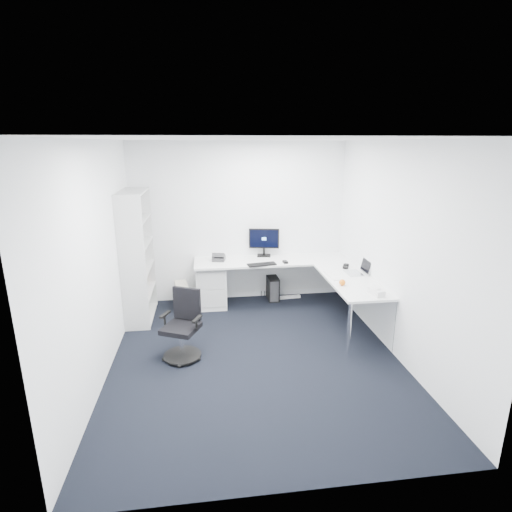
{
  "coord_description": "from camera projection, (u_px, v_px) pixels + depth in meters",
  "views": [
    {
      "loc": [
        -0.59,
        -4.56,
        2.66
      ],
      "look_at": [
        0.15,
        1.05,
        1.05
      ],
      "focal_mm": 28.0,
      "sensor_mm": 36.0,
      "label": 1
    }
  ],
  "objects": [
    {
      "name": "drawer_pedestal",
      "position": [
        211.0,
        284.0,
        6.71
      ],
      "size": [
        0.49,
        0.61,
        0.76
      ],
      "primitive_type": "cube",
      "color": "silver",
      "rests_on": "ground"
    },
    {
      "name": "l_desk",
      "position": [
        278.0,
        289.0,
        6.45
      ],
      "size": [
        2.65,
        1.49,
        0.78
      ],
      "primitive_type": null,
      "color": "silver",
      "rests_on": "ground"
    },
    {
      "name": "laptop",
      "position": [
        354.0,
        267.0,
        5.93
      ],
      "size": [
        0.32,
        0.32,
        0.22
      ],
      "primitive_type": null,
      "rotation": [
        0.0,
        0.0,
        0.03
      ],
      "color": "silver",
      "rests_on": "l_desk"
    },
    {
      "name": "task_chair",
      "position": [
        181.0,
        326.0,
        4.99
      ],
      "size": [
        0.66,
        0.66,
        0.89
      ],
      "primitive_type": null,
      "rotation": [
        0.0,
        0.0,
        -0.44
      ],
      "color": "black",
      "rests_on": "ground"
    },
    {
      "name": "black_pc_tower",
      "position": [
        272.0,
        288.0,
        7.03
      ],
      "size": [
        0.2,
        0.42,
        0.4
      ],
      "primitive_type": "cube",
      "rotation": [
        0.0,
        0.0,
        0.03
      ],
      "color": "black",
      "rests_on": "ground"
    },
    {
      "name": "power_strip",
      "position": [
        290.0,
        297.0,
        7.08
      ],
      "size": [
        0.39,
        0.09,
        0.04
      ],
      "primitive_type": "cube",
      "rotation": [
        0.0,
        0.0,
        0.07
      ],
      "color": "silver",
      "rests_on": "ground"
    },
    {
      "name": "ceiling",
      "position": [
        255.0,
        139.0,
        4.41
      ],
      "size": [
        4.2,
        4.2,
        0.0
      ],
      "primitive_type": "plane",
      "color": "white"
    },
    {
      "name": "mouse",
      "position": [
        285.0,
        262.0,
        6.49
      ],
      "size": [
        0.08,
        0.12,
        0.03
      ],
      "primitive_type": "cube",
      "rotation": [
        0.0,
        0.0,
        0.13
      ],
      "color": "black",
      "rests_on": "l_desk"
    },
    {
      "name": "wall_back",
      "position": [
        239.0,
        223.0,
        6.79
      ],
      "size": [
        3.6,
        0.02,
        2.7
      ],
      "primitive_type": "cube",
      "color": "white",
      "rests_on": "ground"
    },
    {
      "name": "ground",
      "position": [
        255.0,
        356.0,
        5.15
      ],
      "size": [
        4.2,
        4.2,
        0.0
      ],
      "primitive_type": "plane",
      "color": "black"
    },
    {
      "name": "orange_fruit",
      "position": [
        342.0,
        282.0,
        5.46
      ],
      "size": [
        0.09,
        0.09,
        0.09
      ],
      "primitive_type": "sphere",
      "color": "orange",
      "rests_on": "l_desk"
    },
    {
      "name": "headphones",
      "position": [
        346.0,
        266.0,
        6.26
      ],
      "size": [
        0.21,
        0.25,
        0.06
      ],
      "primitive_type": null,
      "rotation": [
        0.0,
        0.0,
        -0.42
      ],
      "color": "black",
      "rests_on": "l_desk"
    },
    {
      "name": "desk_phone",
      "position": [
        219.0,
        257.0,
        6.61
      ],
      "size": [
        0.24,
        0.24,
        0.14
      ],
      "primitive_type": null,
      "rotation": [
        0.0,
        0.0,
        -0.22
      ],
      "color": "#2E2F31",
      "rests_on": "l_desk"
    },
    {
      "name": "tissue_box",
      "position": [
        376.0,
        292.0,
        5.12
      ],
      "size": [
        0.16,
        0.24,
        0.08
      ],
      "primitive_type": "cube",
      "rotation": [
        0.0,
        0.0,
        0.22
      ],
      "color": "silver",
      "rests_on": "l_desk"
    },
    {
      "name": "black_keyboard",
      "position": [
        262.0,
        264.0,
        6.38
      ],
      "size": [
        0.48,
        0.23,
        0.02
      ],
      "primitive_type": "cube",
      "rotation": [
        0.0,
        0.0,
        0.16
      ],
      "color": "black",
      "rests_on": "l_desk"
    },
    {
      "name": "wall_right",
      "position": [
        397.0,
        251.0,
        5.01
      ],
      "size": [
        0.02,
        4.2,
        2.7
      ],
      "primitive_type": "cube",
      "color": "white",
      "rests_on": "ground"
    },
    {
      "name": "wall_left",
      "position": [
        99.0,
        262.0,
        4.56
      ],
      "size": [
        0.02,
        4.2,
        2.7
      ],
      "primitive_type": "cube",
      "color": "white",
      "rests_on": "ground"
    },
    {
      "name": "monitor",
      "position": [
        264.0,
        242.0,
        6.82
      ],
      "size": [
        0.54,
        0.25,
        0.5
      ],
      "primitive_type": null,
      "rotation": [
        0.0,
        0.0,
        -0.18
      ],
      "color": "black",
      "rests_on": "l_desk"
    },
    {
      "name": "wall_front",
      "position": [
        294.0,
        338.0,
        2.78
      ],
      "size": [
        3.6,
        0.02,
        2.7
      ],
      "primitive_type": "cube",
      "color": "white",
      "rests_on": "ground"
    },
    {
      "name": "bookshelf",
      "position": [
        137.0,
        256.0,
        6.06
      ],
      "size": [
        0.39,
        1.0,
        1.99
      ],
      "primitive_type": null,
      "color": "#BBBDBD",
      "rests_on": "ground"
    },
    {
      "name": "white_keyboard",
      "position": [
        332.0,
        276.0,
        5.85
      ],
      "size": [
        0.15,
        0.44,
        0.01
      ],
      "primitive_type": "cube",
      "rotation": [
        0.0,
        0.0,
        0.06
      ],
      "color": "silver",
      "rests_on": "l_desk"
    },
    {
      "name": "beige_pc_tower",
      "position": [
        182.0,
        296.0,
        6.65
      ],
      "size": [
        0.25,
        0.46,
        0.41
      ],
      "primitive_type": "cube",
      "rotation": [
        0.0,
        0.0,
        0.14
      ],
      "color": "beige",
      "rests_on": "ground"
    }
  ]
}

